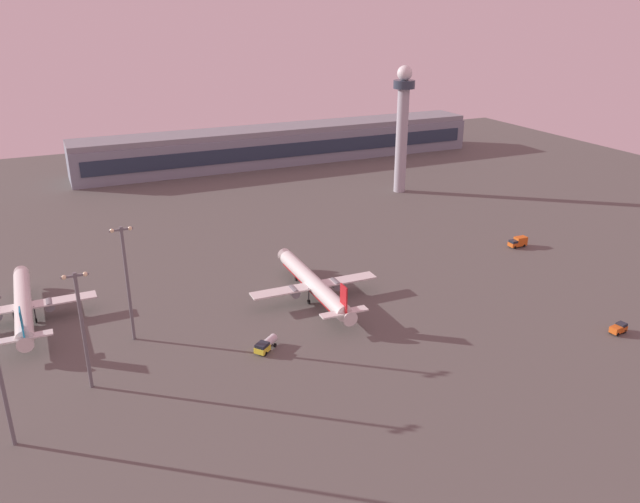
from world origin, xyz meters
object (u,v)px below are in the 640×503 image
object	(u,v)px
catering_truck	(518,242)
apron_light_central	(127,277)
airplane_terminal_side	(314,284)
control_tower	(402,122)
apron_light_east	(82,323)
fuel_truck	(266,345)
cargo_loader	(619,328)
airplane_near_gate	(23,305)

from	to	relation	value
catering_truck	apron_light_central	bearing A→B (deg)	95.32
apron_light_central	airplane_terminal_side	bearing A→B (deg)	2.83
control_tower	apron_light_east	size ratio (longest dim) A/B	1.99
control_tower	catering_truck	bearing A→B (deg)	-88.96
fuel_truck	cargo_loader	xyz separation A→B (m)	(74.43, -25.43, -0.19)
cargo_loader	apron_light_east	world-z (taller)	apron_light_east
airplane_terminal_side	apron_light_central	bearing A→B (deg)	-176.31
airplane_near_gate	apron_light_central	distance (m)	30.90
fuel_truck	catering_truck	xyz separation A→B (m)	(90.45, 26.34, 0.21)
control_tower	airplane_terminal_side	world-z (taller)	control_tower
airplane_terminal_side	cargo_loader	world-z (taller)	airplane_terminal_side
cargo_loader	apron_light_central	world-z (taller)	apron_light_central
airplane_near_gate	cargo_loader	distance (m)	135.40
control_tower	apron_light_central	world-z (taller)	control_tower
control_tower	fuel_truck	world-z (taller)	control_tower
apron_light_east	airplane_terminal_side	bearing A→B (deg)	18.06
airplane_near_gate	catering_truck	bearing A→B (deg)	-4.39
control_tower	airplane_near_gate	xyz separation A→B (m)	(-135.59, -58.01, -23.22)
fuel_truck	apron_light_central	world-z (taller)	apron_light_central
cargo_loader	catering_truck	world-z (taller)	catering_truck
control_tower	catering_truck	world-z (taller)	control_tower
apron_light_central	apron_light_east	bearing A→B (deg)	-123.81
airplane_terminal_side	airplane_near_gate	size ratio (longest dim) A/B	1.02
airplane_near_gate	apron_light_central	size ratio (longest dim) A/B	1.58
control_tower	airplane_terminal_side	size ratio (longest dim) A/B	1.14
airplane_near_gate	airplane_terminal_side	bearing A→B (deg)	-14.97
airplane_terminal_side	airplane_near_gate	world-z (taller)	airplane_terminal_side
apron_light_east	apron_light_central	bearing A→B (deg)	56.19
airplane_terminal_side	apron_light_central	xyz separation A→B (m)	(-44.20, -2.18, 10.85)
fuel_truck	cargo_loader	distance (m)	78.66
control_tower	airplane_terminal_side	distance (m)	105.03
airplane_terminal_side	apron_light_east	xyz separation A→B (m)	(-54.68, -17.83, 9.72)
cargo_loader	airplane_terminal_side	bearing A→B (deg)	-137.02
catering_truck	airplane_near_gate	bearing A→B (deg)	86.53
control_tower	airplane_terminal_side	xyz separation A→B (m)	(-69.77, -75.01, -23.16)
catering_truck	airplane_terminal_side	bearing A→B (deg)	96.60
cargo_loader	apron_light_central	xyz separation A→B (m)	(-99.18, 41.90, 13.75)
airplane_near_gate	apron_light_east	distance (m)	37.85
catering_truck	apron_light_east	size ratio (longest dim) A/B	0.24
catering_truck	apron_light_central	size ratio (longest dim) A/B	0.22
control_tower	cargo_loader	size ratio (longest dim) A/B	10.90
airplane_terminal_side	apron_light_east	size ratio (longest dim) A/B	1.75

